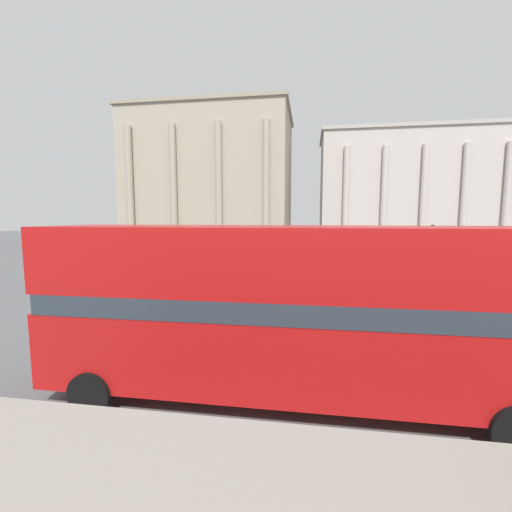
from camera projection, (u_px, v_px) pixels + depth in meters
name	position (u px, v px, depth m)	size (l,w,h in m)	color
double_decker_bus	(288.00, 307.00, 7.80)	(11.23, 2.70, 4.12)	black
plaza_building_left	(213.00, 181.00, 52.03)	(23.59, 16.38, 19.81)	#A39984
plaza_building_right	(429.00, 189.00, 53.57)	(33.77, 13.18, 17.52)	#BCB2A8
traffic_light_near	(433.00, 264.00, 12.51)	(0.42, 0.24, 4.06)	black
traffic_light_mid	(294.00, 251.00, 19.34)	(0.42, 0.24, 3.74)	black
traffic_light_far	(359.00, 247.00, 25.57)	(0.42, 0.24, 3.29)	black
car_silver	(411.00, 259.00, 30.00)	(4.20, 1.93, 1.35)	black
car_navy	(286.00, 260.00, 29.22)	(4.20, 1.93, 1.35)	black
pedestrian_black	(292.00, 251.00, 35.62)	(0.32, 0.32, 1.63)	#282B33
pedestrian_white	(299.00, 286.00, 16.74)	(0.32, 0.32, 1.71)	#282B33
pedestrian_olive	(355.00, 265.00, 24.18)	(0.32, 0.32, 1.69)	#282B33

